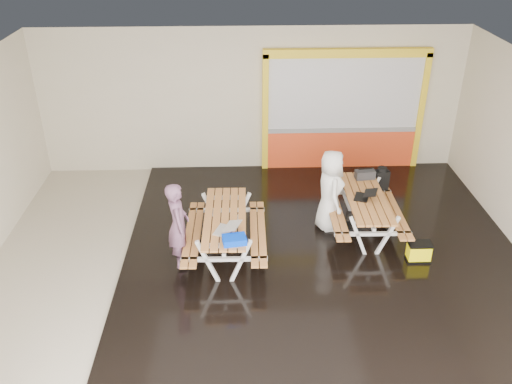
{
  "coord_description": "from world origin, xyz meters",
  "views": [
    {
      "loc": [
        -0.33,
        -8.21,
        6.0
      ],
      "look_at": [
        0.0,
        0.9,
        1.0
      ],
      "focal_mm": 37.79,
      "sensor_mm": 36.0,
      "label": 1
    }
  ],
  "objects_px": {
    "laptop_right": "(365,195)",
    "person_right": "(330,191)",
    "dark_case": "(349,228)",
    "laptop_left": "(227,229)",
    "picnic_table_right": "(365,205)",
    "toolbox": "(365,174)",
    "person_left": "(178,225)",
    "fluke_bag": "(419,252)",
    "blue_pouch": "(234,240)",
    "picnic_table_left": "(225,226)",
    "backpack": "(381,178)"
  },
  "relations": [
    {
      "from": "person_right",
      "to": "toolbox",
      "type": "bearing_deg",
      "value": -59.57
    },
    {
      "from": "person_left",
      "to": "dark_case",
      "type": "distance_m",
      "value": 3.53
    },
    {
      "from": "blue_pouch",
      "to": "toolbox",
      "type": "xyz_separation_m",
      "value": [
        2.72,
        2.33,
        0.01
      ]
    },
    {
      "from": "laptop_left",
      "to": "toolbox",
      "type": "xyz_separation_m",
      "value": [
        2.86,
        1.98,
        0.0
      ]
    },
    {
      "from": "picnic_table_right",
      "to": "person_left",
      "type": "height_order",
      "value": "person_left"
    },
    {
      "from": "laptop_right",
      "to": "person_right",
      "type": "bearing_deg",
      "value": 158.82
    },
    {
      "from": "backpack",
      "to": "dark_case",
      "type": "height_order",
      "value": "backpack"
    },
    {
      "from": "fluke_bag",
      "to": "person_left",
      "type": "bearing_deg",
      "value": 179.76
    },
    {
      "from": "blue_pouch",
      "to": "picnic_table_left",
      "type": "bearing_deg",
      "value": 101.16
    },
    {
      "from": "laptop_right",
      "to": "dark_case",
      "type": "height_order",
      "value": "laptop_right"
    },
    {
      "from": "dark_case",
      "to": "fluke_bag",
      "type": "relative_size",
      "value": 0.89
    },
    {
      "from": "picnic_table_left",
      "to": "toolbox",
      "type": "distance_m",
      "value": 3.25
    },
    {
      "from": "person_left",
      "to": "toolbox",
      "type": "xyz_separation_m",
      "value": [
        3.72,
        1.79,
        0.03
      ]
    },
    {
      "from": "toolbox",
      "to": "dark_case",
      "type": "height_order",
      "value": "toolbox"
    },
    {
      "from": "picnic_table_right",
      "to": "dark_case",
      "type": "height_order",
      "value": "picnic_table_right"
    },
    {
      "from": "blue_pouch",
      "to": "fluke_bag",
      "type": "height_order",
      "value": "blue_pouch"
    },
    {
      "from": "person_right",
      "to": "picnic_table_left",
      "type": "bearing_deg",
      "value": 107.91
    },
    {
      "from": "person_right",
      "to": "laptop_left",
      "type": "relative_size",
      "value": 3.21
    },
    {
      "from": "person_left",
      "to": "person_right",
      "type": "relative_size",
      "value": 0.96
    },
    {
      "from": "laptop_right",
      "to": "backpack",
      "type": "distance_m",
      "value": 1.12
    },
    {
      "from": "laptop_left",
      "to": "dark_case",
      "type": "bearing_deg",
      "value": 26.0
    },
    {
      "from": "picnic_table_right",
      "to": "laptop_left",
      "type": "bearing_deg",
      "value": -156.04
    },
    {
      "from": "laptop_right",
      "to": "backpack",
      "type": "height_order",
      "value": "backpack"
    },
    {
      "from": "blue_pouch",
      "to": "backpack",
      "type": "height_order",
      "value": "backpack"
    },
    {
      "from": "picnic_table_right",
      "to": "toolbox",
      "type": "relative_size",
      "value": 5.05
    },
    {
      "from": "person_right",
      "to": "backpack",
      "type": "bearing_deg",
      "value": -64.61
    },
    {
      "from": "picnic_table_left",
      "to": "fluke_bag",
      "type": "distance_m",
      "value": 3.62
    },
    {
      "from": "laptop_left",
      "to": "blue_pouch",
      "type": "relative_size",
      "value": 1.35
    },
    {
      "from": "picnic_table_left",
      "to": "laptop_left",
      "type": "distance_m",
      "value": 0.58
    },
    {
      "from": "laptop_left",
      "to": "dark_case",
      "type": "distance_m",
      "value": 2.82
    },
    {
      "from": "laptop_right",
      "to": "dark_case",
      "type": "distance_m",
      "value": 0.82
    },
    {
      "from": "backpack",
      "to": "dark_case",
      "type": "xyz_separation_m",
      "value": [
        -0.81,
        -0.92,
        -0.65
      ]
    },
    {
      "from": "picnic_table_left",
      "to": "person_left",
      "type": "bearing_deg",
      "value": -158.39
    },
    {
      "from": "picnic_table_right",
      "to": "dark_case",
      "type": "relative_size",
      "value": 5.52
    },
    {
      "from": "picnic_table_left",
      "to": "laptop_left",
      "type": "bearing_deg",
      "value": -85.85
    },
    {
      "from": "picnic_table_right",
      "to": "person_right",
      "type": "xyz_separation_m",
      "value": [
        -0.68,
        0.19,
        0.24
      ]
    },
    {
      "from": "picnic_table_right",
      "to": "laptop_right",
      "type": "distance_m",
      "value": 0.27
    },
    {
      "from": "blue_pouch",
      "to": "person_right",
      "type": "bearing_deg",
      "value": 42.47
    },
    {
      "from": "person_left",
      "to": "backpack",
      "type": "distance_m",
      "value": 4.53
    },
    {
      "from": "person_right",
      "to": "blue_pouch",
      "type": "relative_size",
      "value": 4.32
    },
    {
      "from": "person_left",
      "to": "laptop_right",
      "type": "xyz_separation_m",
      "value": [
        3.54,
        0.96,
        -0.01
      ]
    },
    {
      "from": "picnic_table_right",
      "to": "laptop_right",
      "type": "height_order",
      "value": "laptop_right"
    },
    {
      "from": "backpack",
      "to": "laptop_left",
      "type": "bearing_deg",
      "value": -147.02
    },
    {
      "from": "laptop_left",
      "to": "fluke_bag",
      "type": "xyz_separation_m",
      "value": [
        3.54,
        0.17,
        -0.7
      ]
    },
    {
      "from": "backpack",
      "to": "fluke_bag",
      "type": "height_order",
      "value": "backpack"
    },
    {
      "from": "picnic_table_right",
      "to": "person_right",
      "type": "relative_size",
      "value": 1.25
    },
    {
      "from": "laptop_left",
      "to": "blue_pouch",
      "type": "bearing_deg",
      "value": -69.08
    },
    {
      "from": "toolbox",
      "to": "fluke_bag",
      "type": "distance_m",
      "value": 2.06
    },
    {
      "from": "dark_case",
      "to": "person_left",
      "type": "bearing_deg",
      "value": -163.17
    },
    {
      "from": "blue_pouch",
      "to": "backpack",
      "type": "distance_m",
      "value": 3.96
    }
  ]
}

